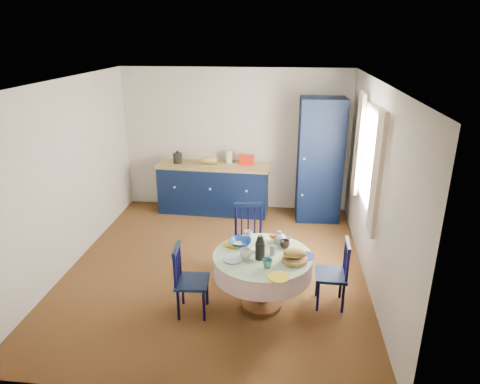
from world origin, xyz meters
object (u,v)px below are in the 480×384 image
Objects in this scene: mug_b at (267,263)px; mug_c at (285,244)px; kitchen_counter at (214,187)px; pantry_cabinet at (320,161)px; chair_right at (334,273)px; cobalt_bowl at (240,242)px; dining_table at (263,264)px; mug_d at (248,234)px; chair_left at (189,280)px; mug_a at (245,253)px; chair_far at (249,239)px.

mug_c is at bearing 69.09° from mug_b.
mug_c is at bearing -61.15° from kitchen_counter.
pantry_cabinet reaches higher than chair_right.
pantry_cabinet is 17.74× the size of mug_c.
cobalt_bowl is (-0.34, 0.49, -0.02)m from mug_b.
mug_d is at bearing 117.58° from dining_table.
kitchen_counter reaches higher than chair_right.
mug_c is (1.28, -2.58, 0.27)m from kitchen_counter.
chair_left reaches higher than mug_b.
chair_right is at bearing 11.31° from mug_a.
chair_far is at bearing 105.19° from mug_b.
dining_table is (-0.78, -2.67, -0.47)m from pantry_cabinet.
mug_c is (1.06, 0.41, 0.30)m from chair_left.
mug_d is at bearing -68.29° from kitchen_counter.
chair_right is at bearing -4.92° from cobalt_bowl.
kitchen_counter is 1.92m from pantry_cabinet.
mug_b reaches higher than cobalt_bowl.
chair_left is at bearing -168.61° from mug_a.
chair_far reaches higher than chair_left.
chair_far is 0.93m from mug_a.
cobalt_bowl is (-0.53, 0.02, -0.01)m from mug_c.
mug_d is at bearing 155.66° from mug_c.
cobalt_bowl is (-1.07, -2.45, -0.33)m from pantry_cabinet.
mug_c is (0.44, 0.28, -0.01)m from mug_a.
pantry_cabinet is at bearing 66.46° from cobalt_bowl.
mug_b is at bearing -106.29° from pantry_cabinet.
mug_c is (-0.54, -2.47, -0.31)m from pantry_cabinet.
mug_c is 1.17× the size of mug_d.
cobalt_bowl is (-0.07, -0.19, -0.01)m from mug_d.
cobalt_bowl is (-1.11, 0.10, 0.29)m from chair_right.
dining_table is (1.05, -2.78, 0.11)m from kitchen_counter.
chair_far is 0.81m from mug_c.
pantry_cabinet is 8.03× the size of cobalt_bowl.
pantry_cabinet is at bearing 66.30° from mug_d.
chair_left is 8.48× the size of mug_d.
chair_right reaches higher than mug_d.
dining_table is 0.35m from mug_c.
kitchen_counter reaches higher than cobalt_bowl.
mug_c is at bearing 41.26° from dining_table.
chair_far reaches higher than mug_b.
chair_right is 6.36× the size of mug_a.
mug_b is at bearing -98.00° from chair_left.
chair_far reaches higher than mug_a.
mug_b is (1.10, -3.05, 0.28)m from kitchen_counter.
mug_d is at bearing -103.94° from chair_right.
dining_table is at bearing -108.70° from pantry_cabinet.
pantry_cabinet is 2.82m from dining_table.
kitchen_counter is at bearing 109.33° from mug_d.
kitchen_counter is 15.19× the size of mug_a.
kitchen_counter reaches higher than mug_d.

